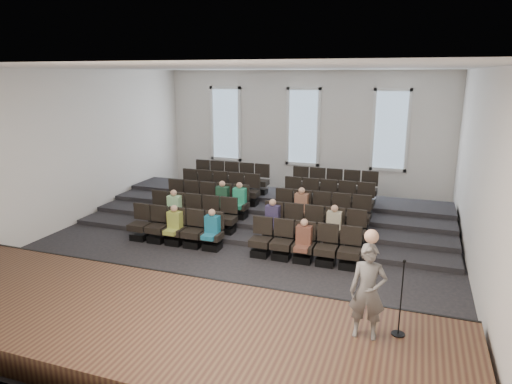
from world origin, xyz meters
The scene contains 14 objects.
ground centered at (0.00, 0.00, 0.00)m, with size 14.00×14.00×0.00m, color black.
ceiling centered at (0.00, 0.00, 5.01)m, with size 12.00×14.00×0.02m, color white.
wall_back centered at (0.00, 7.02, 2.50)m, with size 12.00×0.04×5.00m, color silver.
wall_front centered at (0.00, -7.02, 2.50)m, with size 12.00×0.04×5.00m, color silver.
wall_left centered at (-6.02, 0.00, 2.50)m, with size 0.04×14.00×5.00m, color silver.
wall_right centered at (6.02, 0.00, 2.50)m, with size 0.04×14.00×5.00m, color silver.
stage centered at (0.00, -5.10, 0.25)m, with size 11.80×3.60×0.50m, color #4E3721.
stage_lip centered at (0.00, -3.33, 0.25)m, with size 11.80×0.06×0.52m, color black.
risers centered at (0.00, 3.17, 0.20)m, with size 11.80×4.80×0.60m.
seating_rows centered at (0.00, 1.54, 0.68)m, with size 6.80×4.70×1.67m.
windows centered at (0.00, 6.95, 2.70)m, with size 8.44×0.10×3.24m.
audience centered at (-0.08, 0.45, 0.83)m, with size 5.45×2.64×1.10m.
speaker centered at (3.96, -4.48, 1.33)m, with size 0.61×0.40×1.67m, color #605D5B.
mic_stand centered at (4.49, -4.24, 0.91)m, with size 0.23×0.23×1.39m.
Camera 1 is at (4.52, -11.64, 4.86)m, focal length 32.00 mm.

